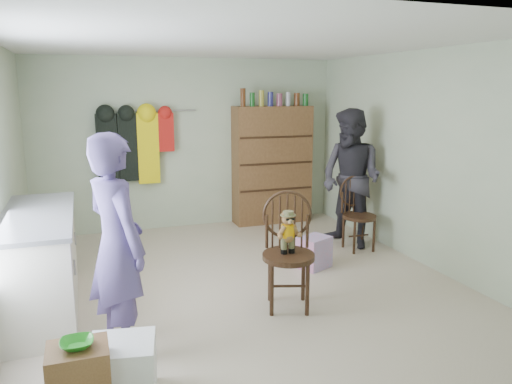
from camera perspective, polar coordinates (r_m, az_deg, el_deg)
name	(u,v)px	position (r m, az deg, el deg)	size (l,w,h in m)	color
ground_plane	(240,283)	(5.46, -1.81, -10.40)	(5.00, 5.00, 0.00)	beige
room_walls	(225,133)	(5.59, -3.57, 6.80)	(5.00, 5.00, 5.00)	beige
counter	(40,262)	(5.10, -23.43, -7.37)	(0.64, 1.86, 0.94)	silver
bowl	(77,344)	(3.32, -19.81, -15.99)	(0.20, 0.20, 0.05)	#239422
plastic_tub	(123,370)	(3.66, -14.95, -19.09)	(0.43, 0.41, 0.41)	white
chair_front	(288,243)	(4.74, 3.67, -5.83)	(0.62, 0.62, 1.11)	#392214
chair_far	(357,210)	(6.59, 11.50, -2.08)	(0.43, 0.43, 0.95)	#392214
striped_bag	(314,252)	(5.89, 6.67, -6.86)	(0.35, 0.27, 0.37)	pink
person_left	(117,246)	(3.98, -15.62, -5.98)	(0.64, 0.42, 1.75)	#594986
person_right	(351,179)	(6.61, 10.81, 1.50)	(0.88, 0.69, 1.81)	#2D2B33
dresser	(272,164)	(7.72, 1.85, 3.20)	(1.20, 0.39, 2.06)	brown
coat_rack	(133,147)	(7.28, -13.87, 5.03)	(1.42, 0.12, 1.09)	#99999E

